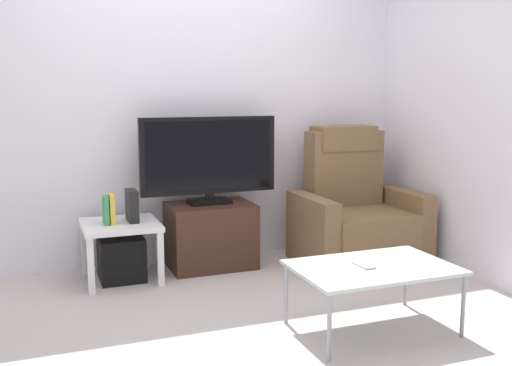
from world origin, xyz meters
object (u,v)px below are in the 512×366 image
Objects in this scene: recliner_armchair at (355,215)px; side_table at (120,231)px; television at (209,158)px; book_leftmost at (106,210)px; subwoofer_box at (121,258)px; cell_phone at (364,265)px; tv_stand at (211,235)px; game_console at (132,206)px; coffee_table at (373,270)px; book_middle at (112,209)px.

side_table is at bearing 165.74° from recliner_armchair.
television is 0.87m from book_leftmost.
recliner_armchair is at bearing -4.82° from subwoofer_box.
tv_stand is at bearing 105.38° from cell_phone.
game_console is (-0.61, -0.07, 0.29)m from tv_stand.
coffee_table is (1.12, -1.46, -0.18)m from game_console.
coffee_table is at bearing -71.56° from tv_stand.
game_console is at bearing -173.57° from tv_stand.
book_leftmost is 0.22× the size of coffee_table.
game_console is 1.80m from cell_phone.
tv_stand is at bearing 6.41° from subwoofer_box.
coffee_table is 6.00× the size of cell_phone.
game_console is at bearing 165.17° from recliner_armchair.
recliner_armchair is at bearing 59.97° from cell_phone.
coffee_table is at bearing -48.35° from book_middle.
side_table is 0.20m from book_leftmost.
side_table is 2.52× the size of book_middle.
game_console is at bearing -171.80° from television.
book_middle is at bearing -168.50° from game_console.
tv_stand is 0.60× the size of recliner_armchair.
book_middle is at bearing 0.00° from book_leftmost.
book_middle is (0.04, 0.00, 0.01)m from book_leftmost.
game_console is at bearing 11.50° from book_middle.
book_leftmost reaches higher than cell_phone.
side_table is at bearing -172.04° from television.
game_console reaches higher than side_table.
cell_phone is (1.16, -1.43, 0.03)m from side_table.
recliner_armchair reaches higher than coffee_table.
side_table is (-0.70, -0.08, 0.11)m from tv_stand.
book_middle is 0.15m from game_console.
game_console is (0.19, 0.03, 0.01)m from book_leftmost.
tv_stand is 0.72× the size of coffee_table.
cell_phone is at bearing -50.98° from side_table.
recliner_armchair reaches higher than book_leftmost.
television is at bearing 158.08° from recliner_armchair.
tv_stand is at bearing 108.44° from coffee_table.
subwoofer_box is 0.38m from book_middle.
television is 1.70m from coffee_table.
book_middle is at bearing -160.81° from subwoofer_box.
tv_stand is 0.82m from book_middle.
subwoofer_box is (-1.85, 0.16, -0.21)m from recliner_armchair.
side_table is at bearing 129.94° from coffee_table.
book_leftmost is (-0.80, -0.12, -0.33)m from television.
tv_stand is 0.61× the size of television.
recliner_armchair is 1.44m from coffee_table.
book_leftmost is 0.04m from book_middle.
subwoofer_box is at bearing 129.94° from coffee_table.
book_middle is at bearing 129.33° from cell_phone.
game_console is (0.09, 0.01, 0.18)m from side_table.
book_middle is at bearing -160.81° from side_table.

